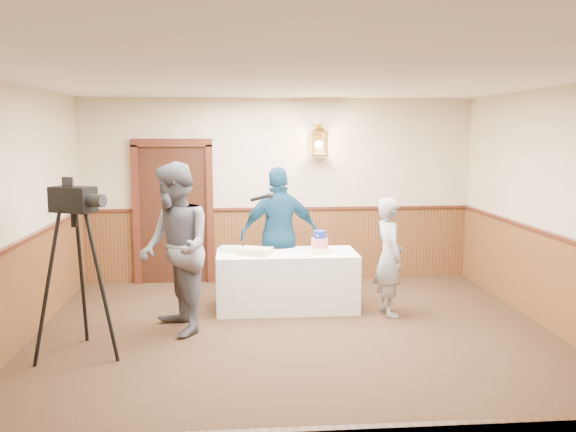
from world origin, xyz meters
The scene contains 10 objects.
ground centered at (0.00, 0.00, 0.00)m, with size 7.00×7.00×0.00m, color black.
room_shell centered at (-0.05, 0.45, 1.52)m, with size 6.02×7.02×2.81m.
display_table centered at (-0.01, 1.90, 0.38)m, with size 1.80×0.80×0.75m, color white.
tiered_cake centered at (0.42, 1.88, 0.86)m, with size 0.35×0.35×0.28m.
sheet_cake_yellow centered at (-0.42, 1.80, 0.79)m, with size 0.39×0.29×0.08m, color #CDD07C.
sheet_cake_green centered at (-0.73, 2.02, 0.78)m, with size 0.27×0.22×0.06m, color #A4D395.
interviewer centered at (-1.35, 1.05, 0.98)m, with size 1.66×1.16×1.96m.
baker centered at (1.25, 1.53, 0.74)m, with size 0.54×0.36×1.49m, color gray.
assistant_p centered at (-0.07, 2.31, 0.91)m, with size 1.07×0.45×1.83m, color navy.
tv_camera_rig centered at (-2.27, 0.40, 0.79)m, with size 0.68×0.64×1.75m.
Camera 1 is at (-0.65, -5.80, 2.30)m, focal length 38.00 mm.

